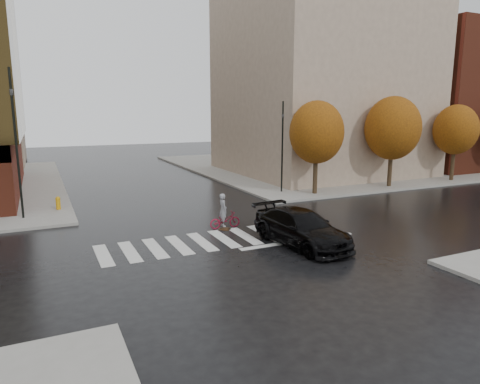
{
  "coord_description": "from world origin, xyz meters",
  "views": [
    {
      "loc": [
        -7.6,
        -17.39,
        5.99
      ],
      "look_at": [
        1.26,
        1.38,
        2.0
      ],
      "focal_mm": 32.0,
      "sensor_mm": 36.0,
      "label": 1
    }
  ],
  "objects_px": {
    "cyclist": "(224,216)",
    "traffic_light_nw": "(15,133)",
    "traffic_light_ne": "(282,142)",
    "sedan": "(301,228)",
    "fire_hydrant": "(58,202)"
  },
  "relations": [
    {
      "from": "traffic_light_ne",
      "to": "sedan",
      "type": "bearing_deg",
      "value": 56.89
    },
    {
      "from": "cyclist",
      "to": "traffic_light_ne",
      "type": "height_order",
      "value": "traffic_light_ne"
    },
    {
      "from": "cyclist",
      "to": "fire_hydrant",
      "type": "bearing_deg",
      "value": 47.75
    },
    {
      "from": "sedan",
      "to": "traffic_light_nw",
      "type": "bearing_deg",
      "value": 132.32
    },
    {
      "from": "sedan",
      "to": "traffic_light_nw",
      "type": "distance_m",
      "value": 15.85
    },
    {
      "from": "sedan",
      "to": "traffic_light_ne",
      "type": "distance_m",
      "value": 12.43
    },
    {
      "from": "cyclist",
      "to": "traffic_light_nw",
      "type": "xyz_separation_m",
      "value": [
        -9.4,
        6.18,
        4.19
      ]
    },
    {
      "from": "traffic_light_nw",
      "to": "fire_hydrant",
      "type": "xyz_separation_m",
      "value": [
        1.86,
        1.36,
        -4.23
      ]
    },
    {
      "from": "traffic_light_nw",
      "to": "cyclist",
      "type": "bearing_deg",
      "value": 66.76
    },
    {
      "from": "cyclist",
      "to": "traffic_light_ne",
      "type": "distance_m",
      "value": 10.56
    },
    {
      "from": "sedan",
      "to": "traffic_light_ne",
      "type": "xyz_separation_m",
      "value": [
        5.4,
        10.8,
        2.95
      ]
    },
    {
      "from": "traffic_light_ne",
      "to": "fire_hydrant",
      "type": "bearing_deg",
      "value": -9.42
    },
    {
      "from": "cyclist",
      "to": "traffic_light_nw",
      "type": "distance_m",
      "value": 12.01
    },
    {
      "from": "cyclist",
      "to": "traffic_light_nw",
      "type": "height_order",
      "value": "traffic_light_nw"
    },
    {
      "from": "traffic_light_nw",
      "to": "traffic_light_ne",
      "type": "distance_m",
      "value": 16.9
    }
  ]
}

